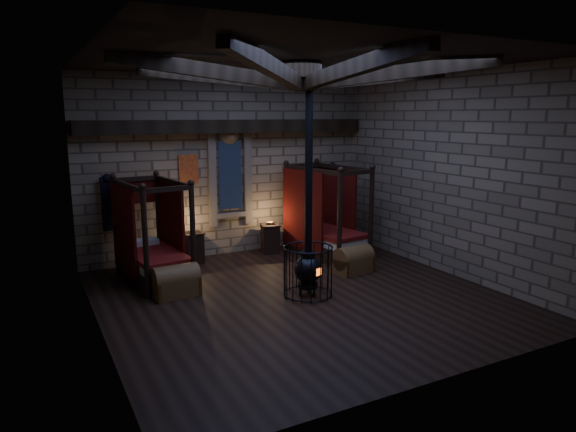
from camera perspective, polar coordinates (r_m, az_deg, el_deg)
name	(u,v)px	position (r m, az deg, el deg)	size (l,w,h in m)	color
room	(299,89)	(9.14, 1.18, 13.90)	(7.02, 7.02, 4.29)	black
bed_left	(153,256)	(10.80, -14.81, -4.28)	(1.24, 2.04, 2.03)	black
bed_right	(324,233)	(12.32, 4.06, -1.91)	(1.38, 2.18, 2.13)	black
trunk_left	(176,282)	(9.80, -12.35, -7.18)	(0.85, 0.56, 0.60)	brown
trunk_right	(353,260)	(11.06, 7.27, -4.92)	(0.86, 0.61, 0.59)	brown
nightstand_left	(193,247)	(11.84, -10.48, -3.44)	(0.46, 0.44, 0.86)	black
nightstand_right	(270,238)	(12.48, -1.99, -2.50)	(0.52, 0.50, 0.77)	black
stove	(308,265)	(9.51, 2.24, -5.47)	(0.92, 0.92, 4.05)	black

